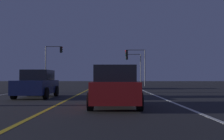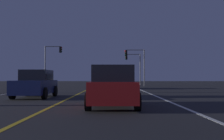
{
  "view_description": "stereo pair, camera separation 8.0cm",
  "coord_description": "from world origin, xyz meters",
  "px_view_note": "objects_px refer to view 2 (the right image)",
  "views": [
    {
      "loc": [
        2.46,
        -0.59,
        1.2
      ],
      "look_at": [
        2.53,
        28.22,
        2.09
      ],
      "focal_mm": 41.8,
      "sensor_mm": 36.0,
      "label": 1
    },
    {
      "loc": [
        2.54,
        -0.59,
        1.2
      ],
      "look_at": [
        2.53,
        28.22,
        2.09
      ],
      "focal_mm": 41.8,
      "sensor_mm": 36.0,
      "label": 2
    }
  ],
  "objects_px": {
    "car_oncoming": "(36,84)",
    "traffic_light_near_left": "(53,57)",
    "traffic_light_near_right": "(135,59)",
    "traffic_light_far_right": "(133,62)",
    "car_ahead_far": "(108,81)",
    "car_lead_same_lane": "(113,87)"
  },
  "relations": [
    {
      "from": "car_oncoming",
      "to": "traffic_light_near_left",
      "type": "xyz_separation_m",
      "value": [
        -3.97,
        21.96,
        3.47
      ]
    },
    {
      "from": "traffic_light_near_right",
      "to": "traffic_light_far_right",
      "type": "distance_m",
      "value": 5.5
    },
    {
      "from": "traffic_light_near_left",
      "to": "traffic_light_far_right",
      "type": "height_order",
      "value": "traffic_light_near_left"
    },
    {
      "from": "car_ahead_far",
      "to": "traffic_light_far_right",
      "type": "bearing_deg",
      "value": -15.48
    },
    {
      "from": "car_oncoming",
      "to": "traffic_light_near_right",
      "type": "height_order",
      "value": "traffic_light_near_right"
    },
    {
      "from": "car_ahead_far",
      "to": "traffic_light_near_right",
      "type": "bearing_deg",
      "value": -23.38
    },
    {
      "from": "car_ahead_far",
      "to": "traffic_light_far_right",
      "type": "xyz_separation_m",
      "value": [
        3.94,
        14.24,
        3.04
      ]
    },
    {
      "from": "car_lead_same_lane",
      "to": "traffic_light_near_left",
      "type": "relative_size",
      "value": 0.73
    },
    {
      "from": "car_ahead_far",
      "to": "car_lead_same_lane",
      "type": "xyz_separation_m",
      "value": [
        0.47,
        -18.45,
        0.0
      ]
    },
    {
      "from": "car_lead_same_lane",
      "to": "traffic_light_near_left",
      "type": "xyz_separation_m",
      "value": [
        -8.69,
        27.18,
        3.47
      ]
    },
    {
      "from": "car_lead_same_lane",
      "to": "traffic_light_near_right",
      "type": "xyz_separation_m",
      "value": [
        3.3,
        27.18,
        3.15
      ]
    },
    {
      "from": "traffic_light_near_right",
      "to": "traffic_light_near_left",
      "type": "height_order",
      "value": "traffic_light_near_left"
    },
    {
      "from": "car_oncoming",
      "to": "traffic_light_far_right",
      "type": "xyz_separation_m",
      "value": [
        8.19,
        27.46,
        3.04
      ]
    },
    {
      "from": "car_oncoming",
      "to": "car_lead_same_lane",
      "type": "xyz_separation_m",
      "value": [
        4.72,
        -5.23,
        0.0
      ]
    },
    {
      "from": "car_lead_same_lane",
      "to": "traffic_light_far_right",
      "type": "height_order",
      "value": "traffic_light_far_right"
    },
    {
      "from": "car_oncoming",
      "to": "traffic_light_near_right",
      "type": "bearing_deg",
      "value": 159.92
    },
    {
      "from": "traffic_light_near_right",
      "to": "traffic_light_near_left",
      "type": "xyz_separation_m",
      "value": [
        -11.99,
        0.0,
        0.32
      ]
    },
    {
      "from": "car_ahead_far",
      "to": "traffic_light_near_right",
      "type": "relative_size",
      "value": 0.8
    },
    {
      "from": "car_ahead_far",
      "to": "car_lead_same_lane",
      "type": "height_order",
      "value": "same"
    },
    {
      "from": "car_oncoming",
      "to": "traffic_light_near_left",
      "type": "bearing_deg",
      "value": -169.76
    },
    {
      "from": "car_oncoming",
      "to": "car_ahead_far",
      "type": "distance_m",
      "value": 13.89
    },
    {
      "from": "traffic_light_near_right",
      "to": "car_lead_same_lane",
      "type": "bearing_deg",
      "value": 83.07
    }
  ]
}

